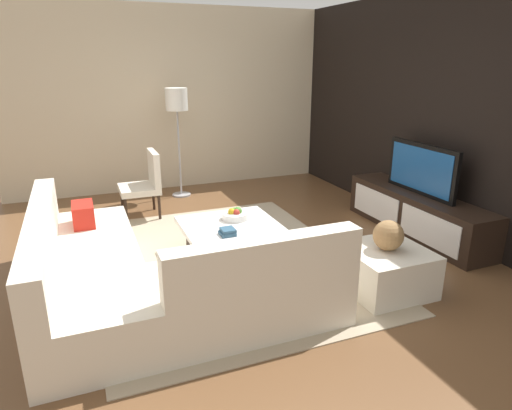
{
  "coord_description": "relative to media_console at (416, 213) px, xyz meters",
  "views": [
    {
      "loc": [
        3.96,
        -1.27,
        2.0
      ],
      "look_at": [
        -0.27,
        0.44,
        0.51
      ],
      "focal_mm": 31.32,
      "sensor_mm": 36.0,
      "label": 1
    }
  ],
  "objects": [
    {
      "name": "ottoman",
      "position": [
        1.02,
        -1.23,
        -0.05
      ],
      "size": [
        0.7,
        0.7,
        0.4
      ],
      "primitive_type": "cube",
      "color": "beige",
      "rests_on": "ground"
    },
    {
      "name": "feature_wall_back",
      "position": [
        0.0,
        0.3,
        1.15
      ],
      "size": [
        6.4,
        0.12,
        2.8
      ],
      "primitive_type": "cube",
      "color": "black",
      "rests_on": "ground"
    },
    {
      "name": "fruit_bowl",
      "position": [
        -0.28,
        -2.2,
        0.18
      ],
      "size": [
        0.28,
        0.28,
        0.13
      ],
      "color": "silver",
      "rests_on": "coffee_table"
    },
    {
      "name": "ground_plane",
      "position": [
        0.0,
        -2.4,
        -0.25
      ],
      "size": [
        14.0,
        14.0,
        0.0
      ],
      "primitive_type": "plane",
      "color": "brown"
    },
    {
      "name": "sectional_couch",
      "position": [
        0.52,
        -3.29,
        0.04
      ],
      "size": [
        2.45,
        2.32,
        0.82
      ],
      "color": "beige",
      "rests_on": "ground"
    },
    {
      "name": "book_stack",
      "position": [
        0.12,
        -2.41,
        0.16
      ],
      "size": [
        0.16,
        0.15,
        0.06
      ],
      "color": "#2D516B",
      "rests_on": "coffee_table"
    },
    {
      "name": "floor_lamp",
      "position": [
        -2.61,
        -2.26,
        1.11
      ],
      "size": [
        0.32,
        0.32,
        1.62
      ],
      "color": "#A5A5AA",
      "rests_on": "ground"
    },
    {
      "name": "television",
      "position": [
        0.0,
        0.0,
        0.54
      ],
      "size": [
        1.08,
        0.06,
        0.59
      ],
      "color": "black",
      "rests_on": "media_console"
    },
    {
      "name": "media_console",
      "position": [
        0.0,
        0.0,
        0.0
      ],
      "size": [
        2.06,
        0.49,
        0.5
      ],
      "color": "black",
      "rests_on": "ground"
    },
    {
      "name": "decorative_ball",
      "position": [
        1.02,
        -1.23,
        0.28
      ],
      "size": [
        0.27,
        0.27,
        0.27
      ],
      "primitive_type": "sphere",
      "color": "#997247",
      "rests_on": "ottoman"
    },
    {
      "name": "accent_chair_near",
      "position": [
        -1.86,
        -2.89,
        0.24
      ],
      "size": [
        0.53,
        0.5,
        0.87
      ],
      "rotation": [
        0.0,
        0.0,
        0.06
      ],
      "color": "black",
      "rests_on": "ground"
    },
    {
      "name": "area_rug",
      "position": [
        -0.1,
        -2.4,
        -0.24
      ],
      "size": [
        3.31,
        2.57,
        0.01
      ],
      "primitive_type": "cube",
      "color": "tan",
      "rests_on": "ground"
    },
    {
      "name": "coffee_table",
      "position": [
        -0.1,
        -2.3,
        -0.05
      ],
      "size": [
        1.04,
        0.98,
        0.38
      ],
      "color": "black",
      "rests_on": "ground"
    },
    {
      "name": "side_wall_left",
      "position": [
        -3.2,
        -2.2,
        1.15
      ],
      "size": [
        0.12,
        5.2,
        2.8
      ],
      "primitive_type": "cube",
      "color": "beige",
      "rests_on": "ground"
    }
  ]
}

